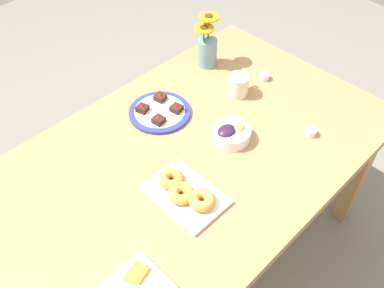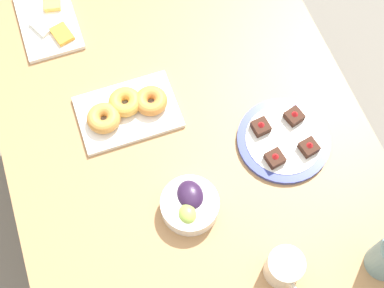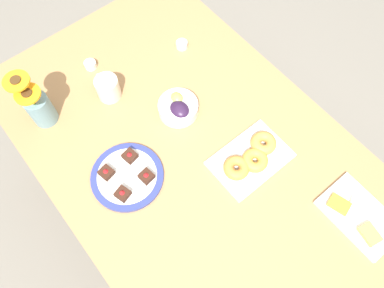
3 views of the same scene
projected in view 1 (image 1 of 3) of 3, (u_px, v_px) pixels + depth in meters
The scene contains 9 objects.
ground_plane at pixel (192, 250), 2.18m from camera, with size 6.00×6.00×0.00m, color slate.
dining_table at pixel (192, 166), 1.70m from camera, with size 1.60×1.00×0.74m.
coffee_mug at pixel (239, 85), 1.85m from camera, with size 0.12×0.09×0.09m.
grape_bowl at pixel (231, 133), 1.67m from camera, with size 0.15×0.15×0.07m.
croissant_platter at pixel (185, 192), 1.48m from camera, with size 0.19×0.28×0.05m.
jam_cup_honey at pixel (310, 132), 1.69m from camera, with size 0.05×0.05×0.03m.
jam_cup_berry at pixel (264, 76), 1.94m from camera, with size 0.05×0.05×0.03m.
dessert_plate at pixel (160, 112), 1.78m from camera, with size 0.26×0.26×0.05m.
flower_vase at pixel (207, 49), 1.97m from camera, with size 0.12×0.10×0.24m.
Camera 1 is at (-0.79, -0.79, 1.95)m, focal length 40.00 mm.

